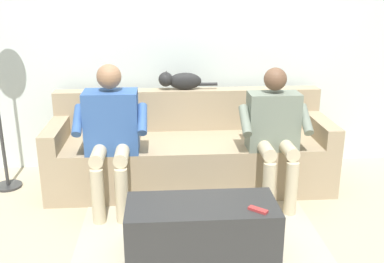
{
  "coord_description": "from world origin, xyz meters",
  "views": [
    {
      "loc": [
        0.26,
        3.67,
        1.73
      ],
      "look_at": [
        0.0,
        0.07,
        0.56
      ],
      "focal_mm": 41.83,
      "sensor_mm": 36.0,
      "label": 1
    }
  ],
  "objects_px": {
    "coffee_table": "(202,227)",
    "cat_on_backrest": "(179,81)",
    "person_right_seated": "(111,128)",
    "person_left_seated": "(274,128)",
    "remote_red": "(258,210)",
    "couch": "(190,153)"
  },
  "relations": [
    {
      "from": "coffee_table",
      "to": "cat_on_backrest",
      "type": "relative_size",
      "value": 1.86
    },
    {
      "from": "person_right_seated",
      "to": "cat_on_backrest",
      "type": "height_order",
      "value": "person_right_seated"
    },
    {
      "from": "person_left_seated",
      "to": "remote_red",
      "type": "distance_m",
      "value": 0.95
    },
    {
      "from": "couch",
      "to": "cat_on_backrest",
      "type": "xyz_separation_m",
      "value": [
        0.08,
        -0.27,
        0.61
      ]
    },
    {
      "from": "couch",
      "to": "remote_red",
      "type": "bearing_deg",
      "value": 105.63
    },
    {
      "from": "couch",
      "to": "person_left_seated",
      "type": "distance_m",
      "value": 0.84
    },
    {
      "from": "person_left_seated",
      "to": "person_right_seated",
      "type": "bearing_deg",
      "value": -0.9
    },
    {
      "from": "couch",
      "to": "cat_on_backrest",
      "type": "height_order",
      "value": "cat_on_backrest"
    },
    {
      "from": "coffee_table",
      "to": "cat_on_backrest",
      "type": "xyz_separation_m",
      "value": [
        0.08,
        -1.4,
        0.73
      ]
    },
    {
      "from": "person_right_seated",
      "to": "remote_red",
      "type": "height_order",
      "value": "person_right_seated"
    },
    {
      "from": "person_right_seated",
      "to": "couch",
      "type": "bearing_deg",
      "value": -150.4
    },
    {
      "from": "couch",
      "to": "person_right_seated",
      "type": "relative_size",
      "value": 2.13
    },
    {
      "from": "person_left_seated",
      "to": "remote_red",
      "type": "bearing_deg",
      "value": 70.34
    },
    {
      "from": "person_right_seated",
      "to": "coffee_table",
      "type": "bearing_deg",
      "value": 131.1
    },
    {
      "from": "remote_red",
      "to": "coffee_table",
      "type": "bearing_deg",
      "value": -158.92
    },
    {
      "from": "coffee_table",
      "to": "cat_on_backrest",
      "type": "bearing_deg",
      "value": -86.59
    },
    {
      "from": "couch",
      "to": "remote_red",
      "type": "xyz_separation_m",
      "value": [
        -0.35,
        1.26,
        0.07
      ]
    },
    {
      "from": "cat_on_backrest",
      "to": "person_right_seated",
      "type": "bearing_deg",
      "value": 48.16
    },
    {
      "from": "person_left_seated",
      "to": "couch",
      "type": "bearing_deg",
      "value": -30.95
    },
    {
      "from": "person_right_seated",
      "to": "person_left_seated",
      "type": "bearing_deg",
      "value": 179.1
    },
    {
      "from": "couch",
      "to": "cat_on_backrest",
      "type": "bearing_deg",
      "value": -72.73
    },
    {
      "from": "person_right_seated",
      "to": "remote_red",
      "type": "relative_size",
      "value": 8.98
    }
  ]
}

